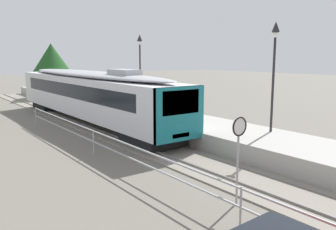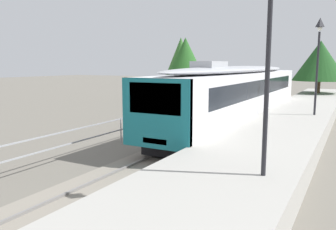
# 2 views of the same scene
# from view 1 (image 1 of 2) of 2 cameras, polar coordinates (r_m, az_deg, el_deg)

# --- Properties ---
(ground_plane) EXTENTS (160.00, 160.00, 0.00)m
(ground_plane) POSITION_cam_1_polar(r_m,az_deg,el_deg) (17.87, -12.44, -5.64)
(ground_plane) COLOR #6B665B
(track_rails) EXTENTS (3.20, 60.00, 0.14)m
(track_rails) POSITION_cam_1_polar(r_m,az_deg,el_deg) (19.24, -4.27, -4.25)
(track_rails) COLOR gray
(track_rails) RESTS_ON ground
(commuter_train) EXTENTS (2.82, 20.69, 3.74)m
(commuter_train) POSITION_cam_1_polar(r_m,az_deg,el_deg) (24.86, -12.85, 3.60)
(commuter_train) COLOR silver
(commuter_train) RESTS_ON track_rails
(station_platform) EXTENTS (3.90, 60.00, 0.90)m
(station_platform) POSITION_cam_1_polar(r_m,az_deg,el_deg) (21.03, 3.21, -1.90)
(station_platform) COLOR #A8A59E
(station_platform) RESTS_ON ground
(platform_lamp_mid_platform) EXTENTS (0.34, 0.34, 5.35)m
(platform_lamp_mid_platform) POSITION_cam_1_polar(r_m,az_deg,el_deg) (17.84, 16.94, 9.17)
(platform_lamp_mid_platform) COLOR #232328
(platform_lamp_mid_platform) RESTS_ON station_platform
(platform_lamp_far_end) EXTENTS (0.34, 0.34, 5.35)m
(platform_lamp_far_end) POSITION_cam_1_polar(r_m,az_deg,el_deg) (26.89, -4.60, 9.50)
(platform_lamp_far_end) COLOR #232328
(platform_lamp_far_end) RESTS_ON station_platform
(speed_limit_sign) EXTENTS (0.61, 0.10, 2.81)m
(speed_limit_sign) POSITION_cam_1_polar(r_m,az_deg,el_deg) (10.91, 11.48, -3.77)
(speed_limit_sign) COLOR #9EA0A5
(speed_limit_sign) RESTS_ON ground
(carpark_fence) EXTENTS (0.06, 36.06, 1.25)m
(carpark_fence) POSITION_cam_1_polar(r_m,az_deg,el_deg) (9.59, 11.79, -13.29)
(carpark_fence) COLOR #9EA0A5
(carpark_fence) RESTS_ON ground
(tree_behind_carpark) EXTENTS (5.16, 5.16, 6.05)m
(tree_behind_carpark) POSITION_cam_1_polar(r_m,az_deg,el_deg) (41.09, -18.43, 8.28)
(tree_behind_carpark) COLOR brown
(tree_behind_carpark) RESTS_ON ground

